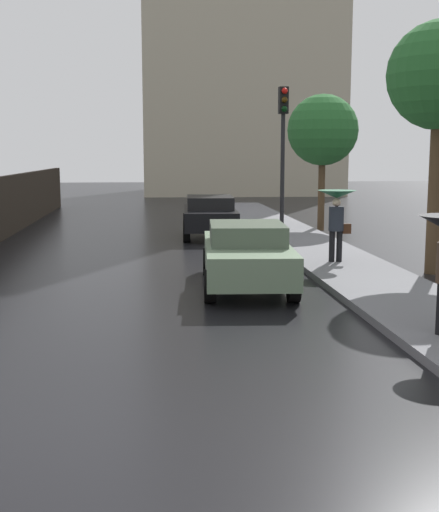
{
  "coord_description": "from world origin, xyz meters",
  "views": [
    {
      "loc": [
        0.49,
        -6.03,
        2.74
      ],
      "look_at": [
        1.53,
        4.28,
        1.18
      ],
      "focal_mm": 47.67,
      "sensor_mm": 36.0,
      "label": 1
    }
  ],
  "objects_px": {
    "car_black_mid_road": "(210,215)",
    "street_tree_far": "(323,131)",
    "car_green_far_ahead": "(247,254)",
    "traffic_light": "(283,136)",
    "pedestrian_with_umbrella_far": "(337,207)"
  },
  "relations": [
    {
      "from": "car_black_mid_road",
      "to": "pedestrian_with_umbrella_far",
      "type": "distance_m",
      "value": 6.86
    },
    {
      "from": "car_black_mid_road",
      "to": "street_tree_far",
      "type": "height_order",
      "value": "street_tree_far"
    },
    {
      "from": "car_black_mid_road",
      "to": "traffic_light",
      "type": "relative_size",
      "value": 0.91
    },
    {
      "from": "car_black_mid_road",
      "to": "car_green_far_ahead",
      "type": "height_order",
      "value": "car_black_mid_road"
    },
    {
      "from": "pedestrian_with_umbrella_far",
      "to": "car_green_far_ahead",
      "type": "bearing_deg",
      "value": -132.63
    },
    {
      "from": "car_black_mid_road",
      "to": "traffic_light",
      "type": "distance_m",
      "value": 4.23
    },
    {
      "from": "pedestrian_with_umbrella_far",
      "to": "traffic_light",
      "type": "height_order",
      "value": "traffic_light"
    },
    {
      "from": "car_green_far_ahead",
      "to": "traffic_light",
      "type": "height_order",
      "value": "traffic_light"
    },
    {
      "from": "car_black_mid_road",
      "to": "pedestrian_with_umbrella_far",
      "type": "bearing_deg",
      "value": -65.5
    },
    {
      "from": "car_green_far_ahead",
      "to": "traffic_light",
      "type": "xyz_separation_m",
      "value": [
        1.85,
        5.75,
        2.53
      ]
    },
    {
      "from": "pedestrian_with_umbrella_far",
      "to": "car_black_mid_road",
      "type": "bearing_deg",
      "value": 116.7
    },
    {
      "from": "car_green_far_ahead",
      "to": "pedestrian_with_umbrella_far",
      "type": "bearing_deg",
      "value": 46.29
    },
    {
      "from": "traffic_light",
      "to": "street_tree_far",
      "type": "bearing_deg",
      "value": 62.85
    },
    {
      "from": "street_tree_far",
      "to": "traffic_light",
      "type": "bearing_deg",
      "value": -117.15
    },
    {
      "from": "car_black_mid_road",
      "to": "street_tree_far",
      "type": "distance_m",
      "value": 5.26
    }
  ]
}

